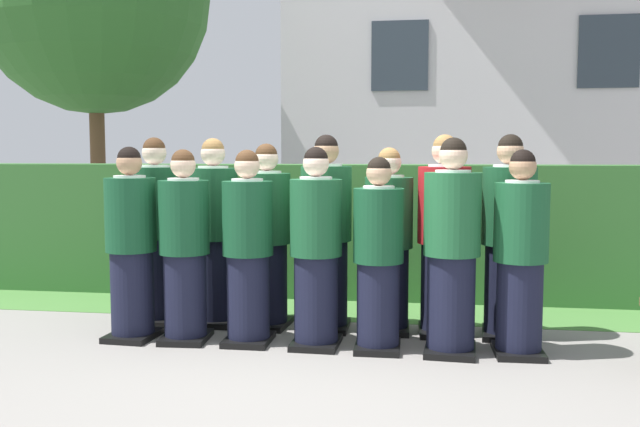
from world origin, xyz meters
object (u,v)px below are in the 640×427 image
object	(u,v)px
student_front_row_2	(248,252)
student_rear_row_3	(326,237)
student_rear_row_1	(214,236)
student_front_row_1	(184,251)
student_front_row_4	(378,259)
student_front_row_3	(316,252)
student_rear_row_4	(388,245)
student_front_row_5	(452,252)
student_rear_row_6	(508,241)
student_front_row_6	(520,258)
student_front_row_0	(131,248)
student_rear_row_2	(267,240)
student_in_red_blazer	(444,240)
student_rear_row_0	(156,235)

from	to	relation	value
student_front_row_2	student_rear_row_3	world-z (taller)	student_rear_row_3
student_rear_row_1	student_rear_row_3	distance (m)	1.04
student_front_row_1	student_front_row_4	bearing A→B (deg)	-1.14
student_front_row_3	student_rear_row_4	size ratio (longest dim) A/B	1.00
student_front_row_3	student_front_row_5	xyz separation A→B (m)	(1.06, -0.05, 0.03)
student_front_row_3	student_rear_row_1	bearing A→B (deg)	149.77
student_front_row_4	student_rear_row_6	xyz separation A→B (m)	(1.05, 0.55, 0.09)
student_front_row_1	student_front_row_6	xyz separation A→B (m)	(2.68, -0.00, -0.00)
student_front_row_1	student_rear_row_1	distance (m)	0.61
student_front_row_2	student_rear_row_3	xyz separation A→B (m)	(0.57, 0.55, 0.07)
student_front_row_0	student_rear_row_3	bearing A→B (deg)	19.65
student_rear_row_6	student_rear_row_2	bearing A→B (deg)	178.70
student_front_row_3	student_front_row_5	distance (m)	1.07
student_front_row_1	student_rear_row_1	bearing A→B (deg)	84.07
student_front_row_2	student_front_row_0	bearing A→B (deg)	-179.34
student_front_row_3	student_in_red_blazer	distance (m)	1.15
student_rear_row_4	student_front_row_0	bearing A→B (deg)	-165.31
student_in_red_blazer	student_front_row_5	bearing A→B (deg)	-85.44
student_front_row_6	student_in_red_blazer	xyz separation A→B (m)	(-0.56, 0.55, 0.06)
student_front_row_1	student_front_row_2	distance (m)	0.53
student_rear_row_3	student_rear_row_6	world-z (taller)	student_rear_row_3
student_front_row_3	student_front_row_6	size ratio (longest dim) A/B	1.01
student_front_row_0	student_rear_row_2	xyz separation A→B (m)	(1.03, 0.56, 0.02)
student_front_row_1	student_rear_row_0	world-z (taller)	student_rear_row_0
student_front_row_2	student_rear_row_4	bearing A→B (deg)	25.93
student_front_row_4	student_front_row_6	distance (m)	1.08
student_front_row_0	student_rear_row_3	world-z (taller)	student_rear_row_3
student_rear_row_0	student_rear_row_2	xyz separation A→B (m)	(1.05, -0.02, -0.03)
student_front_row_0	student_rear_row_2	distance (m)	1.17
student_front_row_5	student_rear_row_6	world-z (taller)	student_rear_row_6
student_front_row_2	student_rear_row_0	xyz separation A→B (m)	(-1.01, 0.57, 0.06)
student_front_row_6	student_rear_row_6	world-z (taller)	student_rear_row_6
student_front_row_3	student_front_row_2	bearing A→B (deg)	179.02
student_rear_row_4	student_in_red_blazer	world-z (taller)	student_in_red_blazer
student_front_row_6	student_rear_row_4	size ratio (longest dim) A/B	0.99
student_front_row_4	student_rear_row_2	size ratio (longest dim) A/B	0.93
student_front_row_0	student_rear_row_6	distance (m)	3.15
student_front_row_5	student_rear_row_4	bearing A→B (deg)	130.84
student_rear_row_1	student_in_red_blazer	xyz separation A→B (m)	(2.05, -0.07, 0.01)
student_front_row_6	student_rear_row_0	size ratio (longest dim) A/B	0.93
student_front_row_1	student_rear_row_6	bearing A→B (deg)	11.13
student_front_row_0	student_front_row_6	world-z (taller)	student_front_row_0
student_rear_row_1	student_rear_row_6	xyz separation A→B (m)	(2.58, -0.09, 0.01)
student_rear_row_4	student_rear_row_6	size ratio (longest dim) A/B	0.94
student_rear_row_6	student_front_row_2	bearing A→B (deg)	-166.62
student_front_row_2	student_rear_row_1	distance (m)	0.76
student_front_row_2	student_front_row_3	world-z (taller)	student_front_row_3
student_front_row_1	student_front_row_6	bearing A→B (deg)	-0.05
student_front_row_1	student_front_row_3	world-z (taller)	student_front_row_3
student_front_row_5	student_rear_row_1	xyz separation A→B (m)	(-2.10, 0.65, 0.01)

